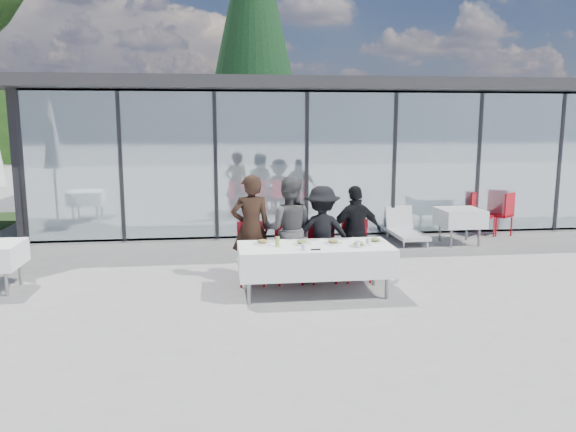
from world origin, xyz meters
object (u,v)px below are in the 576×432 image
object	(u,v)px
diner_chair_a	(251,250)
spare_chair_b	(504,212)
diner_chair_c	(322,248)
plate_b	(302,243)
diner_chair_d	(356,247)
plate_extra	(359,245)
juice_bottle	(278,242)
spare_table_right	(460,218)
conifer_tree	(253,23)
dining_table	(315,259)
plate_a	(263,242)
spare_chair_a	(480,212)
plate_c	(333,242)
diner_chair_b	(289,248)
folded_eyeglasses	(316,250)
lounger	(404,229)
diner_b	(289,229)
diner_d	(356,233)
diner_a	(251,229)
plate_d	(375,241)
diner_c	(322,233)

from	to	relation	value
diner_chair_a	spare_chair_b	size ratio (longest dim) A/B	1.00
diner_chair_c	plate_b	distance (m)	0.82
diner_chair_a	diner_chair_d	distance (m)	1.70
plate_extra	juice_bottle	bearing A→B (deg)	174.38
spare_table_right	diner_chair_d	bearing A→B (deg)	-140.43
diner_chair_d	conifer_tree	bearing A→B (deg)	93.89
dining_table	conifer_tree	xyz separation A→B (m)	(-0.03, 12.96, 5.45)
dining_table	plate_a	world-z (taller)	plate_a
diner_chair_d	juice_bottle	size ratio (longest dim) A/B	6.45
plate_extra	spare_chair_a	world-z (taller)	spare_chair_a
plate_extra	plate_c	bearing A→B (deg)	147.34
diner_chair_b	plate_extra	bearing A→B (deg)	-44.35
folded_eyeglasses	spare_table_right	xyz separation A→B (m)	(3.66, 3.38, -0.20)
diner_chair_b	lounger	xyz separation A→B (m)	(2.87, 2.78, -0.28)
diner_b	plate_b	world-z (taller)	diner_b
plate_extra	juice_bottle	distance (m)	1.19
diner_chair_c	plate_b	xyz separation A→B (m)	(-0.43, -0.66, 0.24)
spare_table_right	conifer_tree	size ratio (longest dim) A/B	0.08
diner_chair_c	juice_bottle	size ratio (longest dim) A/B	6.45
plate_b	conifer_tree	world-z (taller)	conifer_tree
spare_table_right	plate_b	bearing A→B (deg)	-141.87
diner_chair_a	plate_extra	distance (m)	1.78
diner_chair_d	plate_extra	distance (m)	0.94
diner_d	plate_extra	distance (m)	0.94
diner_chair_b	diner_d	bearing A→B (deg)	1.46
diner_a	juice_bottle	xyz separation A→B (m)	(0.34, -0.80, -0.04)
spare_chair_a	lounger	world-z (taller)	spare_chair_a
diner_a	lounger	size ratio (longest dim) A/B	1.30
dining_table	diner_chair_a	xyz separation A→B (m)	(-0.90, 0.75, -0.00)
plate_b	plate_d	world-z (taller)	same
diner_a	diner_chair_a	xyz separation A→B (m)	(0.00, -0.03, -0.33)
plate_a	plate_b	world-z (taller)	same
diner_chair_a	plate_extra	size ratio (longest dim) A/B	3.42
plate_d	diner_chair_a	bearing A→B (deg)	160.32
diner_chair_a	juice_bottle	world-z (taller)	diner_chair_a
dining_table	folded_eyeglasses	bearing A→B (deg)	-98.74
plate_d	conifer_tree	distance (m)	13.92
diner_chair_d	spare_chair_b	xyz separation A→B (m)	(4.17, 3.03, 0.00)
plate_c	spare_table_right	xyz separation A→B (m)	(3.33, 3.00, -0.22)
diner_chair_c	plate_c	size ratio (longest dim) A/B	3.42
spare_chair_b	juice_bottle	bearing A→B (deg)	-145.50
plate_b	folded_eyeglasses	world-z (taller)	plate_b
diner_chair_b	conifer_tree	bearing A→B (deg)	88.76
diner_a	juice_bottle	distance (m)	0.87
plate_d	spare_table_right	distance (m)	4.01
diner_chair_c	plate_extra	xyz separation A→B (m)	(0.37, -0.89, 0.24)
plate_c	plate_extra	size ratio (longest dim) A/B	1.00
folded_eyeglasses	plate_extra	bearing A→B (deg)	13.88
diner_c	spare_chair_b	size ratio (longest dim) A/B	1.57
diner_c	plate_d	size ratio (longest dim) A/B	5.38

